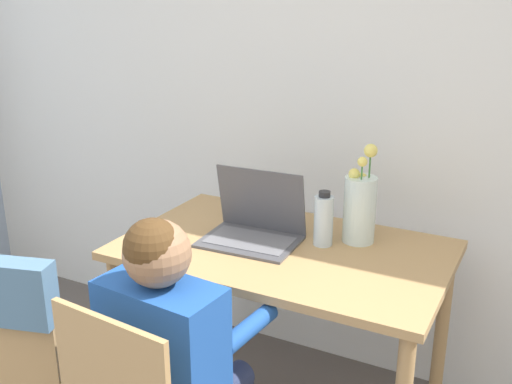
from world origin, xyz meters
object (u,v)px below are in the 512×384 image
Objects in this scene: water_bottle at (324,220)px; chair_spare at (14,332)px; laptop at (254,224)px; flower_vase at (360,206)px; person_seated at (173,344)px.

chair_spare is at bearing -134.43° from water_bottle.
water_bottle is at bearing -150.28° from chair_spare.
laptop is at bearing -141.75° from chair_spare.
laptop reaches higher than water_bottle.
flower_vase is at bearing 41.27° from water_bottle.
person_seated is 0.85m from flower_vase.
water_bottle is at bearing -138.73° from flower_vase.
flower_vase reaches higher than water_bottle.
person_seated is 5.32× the size of water_bottle.
chair_spare is 2.42× the size of flower_vase.
flower_vase is (0.35, 0.16, 0.08)m from laptop.
laptop is at bearing -79.19° from person_seated.
flower_vase is (0.85, 0.85, 0.30)m from chair_spare.
laptop is (0.50, 0.69, 0.22)m from chair_spare.
person_seated is 0.63m from laptop.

